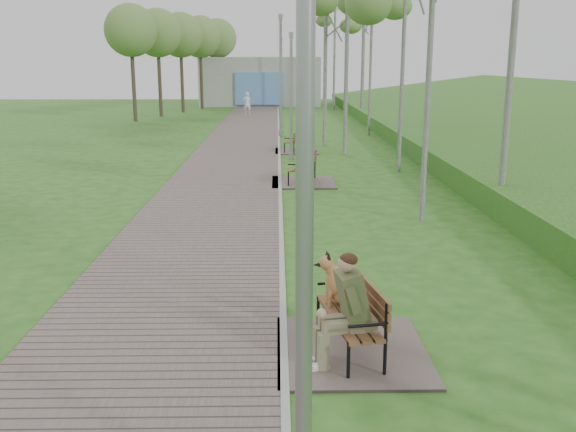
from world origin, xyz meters
The scene contains 13 objects.
walkway centered at (-1.75, 21.50, 0.02)m, with size 3.50×67.00×0.04m, color #645551.
kerb centered at (0.00, 21.50, 0.03)m, with size 0.10×67.00×0.05m, color #999993.
building_north centered at (-1.50, 50.97, 1.99)m, with size 10.00×5.20×4.00m.
bench_main centered at (0.78, 2.79, 0.47)m, with size 1.92×2.13×1.67m.
bench_second centered at (0.69, 14.68, 0.22)m, with size 1.93×2.14×1.18m.
bench_third centered at (0.68, 21.73, 0.20)m, with size 1.76×1.96×1.08m.
lamp_post_near centered at (0.11, -0.44, 2.62)m, with size 0.22×0.22×5.60m.
lamp_post_second centered at (0.45, 19.53, 2.20)m, with size 0.18×0.18×4.70m.
lamp_post_third centered at (0.10, 27.13, 2.74)m, with size 0.23×0.23×5.86m.
lamp_post_far centered at (0.28, 47.03, 2.55)m, with size 0.21×0.21×5.46m.
pedestrian_near centered at (-2.18, 40.38, 0.79)m, with size 0.58×0.38×1.59m, color silver.
pedestrian_far centered at (-2.83, 48.65, 0.77)m, with size 0.75×0.59×1.55m, color gray.
birch_distant_b centered at (4.33, 45.69, 7.54)m, with size 2.80×2.80×9.60m.
Camera 1 is at (-0.08, -4.80, 3.66)m, focal length 40.00 mm.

